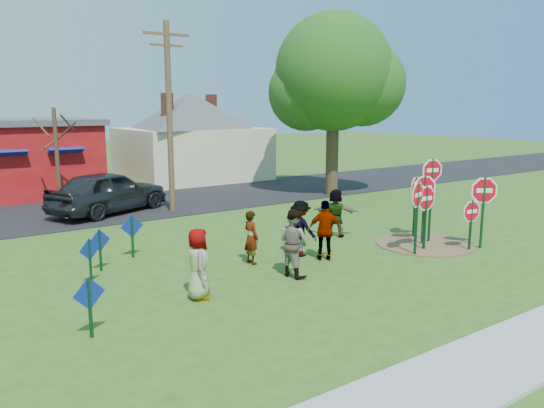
% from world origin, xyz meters
% --- Properties ---
extents(ground, '(120.00, 120.00, 0.00)m').
position_xyz_m(ground, '(0.00, 0.00, 0.00)').
color(ground, '#265819').
rests_on(ground, ground).
extents(sidewalk, '(22.00, 1.80, 0.08)m').
position_xyz_m(sidewalk, '(0.00, -7.20, 0.04)').
color(sidewalk, '#9E9E99').
rests_on(sidewalk, ground).
extents(road, '(120.00, 7.50, 0.04)m').
position_xyz_m(road, '(0.00, 11.50, 0.02)').
color(road, black).
rests_on(road, ground).
extents(dirt_patch, '(3.20, 3.20, 0.03)m').
position_xyz_m(dirt_patch, '(4.50, -1.00, 0.01)').
color(dirt_patch, brown).
rests_on(dirt_patch, ground).
extents(cream_house, '(9.40, 9.40, 6.50)m').
position_xyz_m(cream_house, '(5.50, 18.00, 2.92)').
color(cream_house, beige).
rests_on(cream_house, ground).
extents(stop_sign_a, '(1.05, 0.33, 2.44)m').
position_xyz_m(stop_sign_a, '(3.22, -1.67, 1.68)').
color(stop_sign_a, '#103C1D').
rests_on(stop_sign_a, ground).
extents(stop_sign_b, '(0.98, 0.31, 2.96)m').
position_xyz_m(stop_sign_b, '(4.86, -0.88, 2.16)').
color(stop_sign_b, '#103C1D').
rests_on(stop_sign_b, ground).
extents(stop_sign_c, '(0.95, 0.48, 2.45)m').
position_xyz_m(stop_sign_c, '(4.43, -0.95, 1.70)').
color(stop_sign_c, '#103C1D').
rests_on(stop_sign_c, ground).
extents(stop_sign_d, '(0.98, 0.33, 2.28)m').
position_xyz_m(stop_sign_d, '(4.97, -0.13, 1.61)').
color(stop_sign_d, '#103C1D').
rests_on(stop_sign_d, ground).
extents(stop_sign_e, '(0.94, 0.17, 1.75)m').
position_xyz_m(stop_sign_e, '(5.06, -2.32, 1.16)').
color(stop_sign_e, '#103C1D').
rests_on(stop_sign_e, ground).
extents(stop_sign_f, '(0.96, 0.68, 2.47)m').
position_xyz_m(stop_sign_f, '(5.62, -2.35, 1.73)').
color(stop_sign_f, '#103C1D').
rests_on(stop_sign_f, ground).
extents(stop_sign_g, '(1.09, 0.07, 2.22)m').
position_xyz_m(stop_sign_g, '(3.95, -1.42, 1.50)').
color(stop_sign_g, '#103C1D').
rests_on(stop_sign_g, ground).
extents(blue_diamond_a, '(0.67, 0.15, 1.25)m').
position_xyz_m(blue_diamond_a, '(-6.77, -1.93, 0.77)').
color(blue_diamond_a, '#103C1D').
rests_on(blue_diamond_a, ground).
extents(blue_diamond_b, '(0.56, 0.20, 1.24)m').
position_xyz_m(blue_diamond_b, '(-5.82, 1.25, 0.77)').
color(blue_diamond_b, '#103C1D').
rests_on(blue_diamond_b, ground).
extents(blue_diamond_c, '(0.63, 0.19, 1.20)m').
position_xyz_m(blue_diamond_c, '(-5.24, 2.29, 0.74)').
color(blue_diamond_c, '#103C1D').
rests_on(blue_diamond_c, ground).
extents(blue_diamond_d, '(0.72, 0.07, 1.34)m').
position_xyz_m(blue_diamond_d, '(-4.02, 3.08, 0.82)').
color(blue_diamond_d, '#103C1D').
rests_on(blue_diamond_d, ground).
extents(person_a, '(0.78, 0.97, 1.71)m').
position_xyz_m(person_a, '(-4.00, -1.20, 0.86)').
color(person_a, '#374185').
rests_on(person_a, ground).
extents(person_b, '(0.41, 0.59, 1.57)m').
position_xyz_m(person_b, '(-1.42, 0.48, 0.79)').
color(person_b, '#257268').
rests_on(person_b, ground).
extents(person_c, '(0.83, 1.00, 1.85)m').
position_xyz_m(person_c, '(-1.11, -1.14, 0.93)').
color(person_c, brown).
rests_on(person_c, ground).
extents(person_d, '(0.91, 1.24, 1.72)m').
position_xyz_m(person_d, '(0.26, 0.30, 0.86)').
color(person_d, '#2F2F33').
rests_on(person_d, ground).
extents(person_e, '(1.11, 0.99, 1.81)m').
position_xyz_m(person_e, '(0.59, -0.47, 0.90)').
color(person_e, '#4D2D58').
rests_on(person_e, ground).
extents(person_f, '(1.43, 1.51, 1.70)m').
position_xyz_m(person_f, '(2.78, 1.52, 0.85)').
color(person_f, '#1E4830').
rests_on(person_f, ground).
extents(suv, '(5.78, 4.11, 1.83)m').
position_xyz_m(suv, '(-2.39, 10.17, 0.95)').
color(suv, '#333338').
rests_on(suv, road).
extents(utility_pole, '(1.96, 0.25, 7.99)m').
position_xyz_m(utility_pole, '(-0.03, 8.94, 4.20)').
color(utility_pole, '#4C3823').
rests_on(utility_pole, ground).
extents(leafy_tree, '(6.45, 5.89, 9.17)m').
position_xyz_m(leafy_tree, '(8.79, 8.36, 5.90)').
color(leafy_tree, '#382819').
rests_on(leafy_tree, ground).
extents(bare_tree_east, '(1.80, 1.80, 4.49)m').
position_xyz_m(bare_tree_east, '(-3.85, 12.46, 2.90)').
color(bare_tree_east, '#382819').
rests_on(bare_tree_east, ground).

